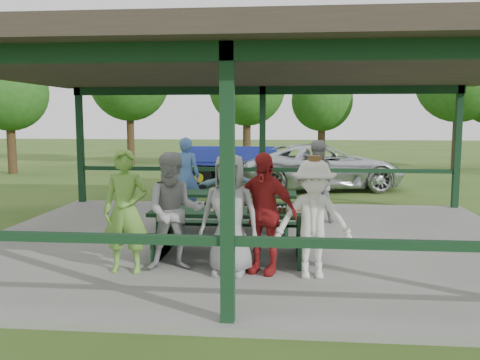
# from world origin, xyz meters

# --- Properties ---
(ground) EXTENTS (90.00, 90.00, 0.00)m
(ground) POSITION_xyz_m (0.00, 0.00, 0.00)
(ground) COLOR #2D4A17
(ground) RESTS_ON ground
(concrete_slab) EXTENTS (10.00, 8.00, 0.10)m
(concrete_slab) POSITION_xyz_m (0.00, 0.00, 0.05)
(concrete_slab) COLOR slate
(concrete_slab) RESTS_ON ground
(pavilion_structure) EXTENTS (10.60, 8.60, 3.24)m
(pavilion_structure) POSITION_xyz_m (0.00, 0.00, 3.17)
(pavilion_structure) COLOR black
(pavilion_structure) RESTS_ON concrete_slab
(picnic_table_near) EXTENTS (2.55, 1.39, 0.75)m
(picnic_table_near) POSITION_xyz_m (-0.27, -1.20, 0.57)
(picnic_table_near) COLOR black
(picnic_table_near) RESTS_ON concrete_slab
(picnic_table_far) EXTENTS (2.75, 1.39, 0.75)m
(picnic_table_far) POSITION_xyz_m (-0.56, 0.80, 0.58)
(picnic_table_far) COLOR black
(picnic_table_far) RESTS_ON concrete_slab
(table_setting) EXTENTS (2.39, 0.45, 0.10)m
(table_setting) POSITION_xyz_m (-0.15, -1.18, 0.88)
(table_setting) COLOR white
(table_setting) RESTS_ON picnic_table_near
(contestant_green) EXTENTS (0.67, 0.45, 1.78)m
(contestant_green) POSITION_xyz_m (-1.67, -2.13, 0.99)
(contestant_green) COLOR #669F3A
(contestant_green) RESTS_ON concrete_slab
(contestant_grey_left) EXTENTS (0.96, 0.82, 1.73)m
(contestant_grey_left) POSITION_xyz_m (-1.00, -1.97, 0.97)
(contestant_grey_left) COLOR gray
(contestant_grey_left) RESTS_ON concrete_slab
(contestant_grey_mid) EXTENTS (0.92, 0.67, 1.73)m
(contestant_grey_mid) POSITION_xyz_m (-0.17, -2.11, 0.96)
(contestant_grey_mid) COLOR gray
(contestant_grey_mid) RESTS_ON concrete_slab
(contestant_red) EXTENTS (1.10, 0.74, 1.74)m
(contestant_red) POSITION_xyz_m (0.29, -1.98, 0.97)
(contestant_red) COLOR maroon
(contestant_red) RESTS_ON concrete_slab
(contestant_white_fedora) EXTENTS (1.09, 0.66, 1.71)m
(contestant_white_fedora) POSITION_xyz_m (1.00, -2.14, 0.93)
(contestant_white_fedora) COLOR silver
(contestant_white_fedora) RESTS_ON concrete_slab
(spectator_lblue) EXTENTS (1.43, 0.73, 1.47)m
(spectator_lblue) POSITION_xyz_m (-0.58, 1.61, 0.84)
(spectator_lblue) COLOR #84B3CD
(spectator_lblue) RESTS_ON concrete_slab
(spectator_blue) EXTENTS (0.67, 0.46, 1.78)m
(spectator_blue) POSITION_xyz_m (-1.69, 2.34, 0.99)
(spectator_blue) COLOR #416AAB
(spectator_blue) RESTS_ON concrete_slab
(spectator_grey) EXTENTS (1.01, 0.89, 1.76)m
(spectator_grey) POSITION_xyz_m (1.24, 1.68, 0.98)
(spectator_grey) COLOR #969598
(spectator_grey) RESTS_ON concrete_slab
(pickup_truck) EXTENTS (5.75, 3.62, 1.48)m
(pickup_truck) POSITION_xyz_m (1.74, 7.44, 0.74)
(pickup_truck) COLOR silver
(pickup_truck) RESTS_ON ground
(farm_trailer) EXTENTS (4.10, 1.86, 1.43)m
(farm_trailer) POSITION_xyz_m (-1.24, 7.76, 0.71)
(farm_trailer) COLOR navy
(farm_trailer) RESTS_ON ground
(tree_far_left) EXTENTS (3.83, 3.83, 5.98)m
(tree_far_left) POSITION_xyz_m (-7.05, 15.30, 4.05)
(tree_far_left) COLOR #362515
(tree_far_left) RESTS_ON ground
(tree_left) EXTENTS (3.46, 3.46, 5.41)m
(tree_left) POSITION_xyz_m (-1.23, 14.17, 3.66)
(tree_left) COLOR #362515
(tree_left) RESTS_ON ground
(tree_mid) EXTENTS (2.96, 2.96, 4.62)m
(tree_mid) POSITION_xyz_m (2.28, 15.95, 3.12)
(tree_mid) COLOR #362515
(tree_mid) RESTS_ON ground
(tree_right) EXTENTS (3.76, 3.76, 5.87)m
(tree_right) POSITION_xyz_m (8.08, 14.16, 3.98)
(tree_right) COLOR #362515
(tree_right) RESTS_ON ground
(tree_edge_left) EXTENTS (3.16, 3.16, 4.93)m
(tree_edge_left) POSITION_xyz_m (-10.77, 10.98, 3.33)
(tree_edge_left) COLOR #362515
(tree_edge_left) RESTS_ON ground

